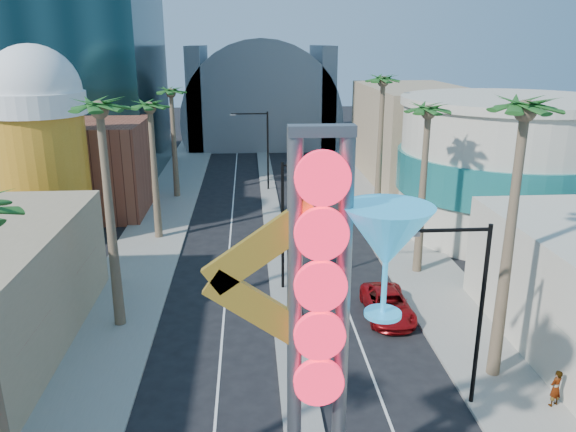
% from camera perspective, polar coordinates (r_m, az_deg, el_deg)
% --- Properties ---
extents(sidewalk_west, '(5.00, 100.00, 0.15)m').
position_cam_1_polar(sidewalk_west, '(49.42, -12.69, -0.20)').
color(sidewalk_west, gray).
rests_on(sidewalk_west, ground).
extents(sidewalk_east, '(5.00, 100.00, 0.15)m').
position_cam_1_polar(sidewalk_east, '(50.16, 9.28, 0.26)').
color(sidewalk_east, gray).
rests_on(sidewalk_east, ground).
extents(median, '(1.60, 84.00, 0.15)m').
position_cam_1_polar(median, '(51.75, -1.77, 1.02)').
color(median, gray).
rests_on(median, ground).
extents(brick_filler_west, '(10.00, 10.00, 8.00)m').
position_cam_1_polar(brick_filler_west, '(52.66, -19.54, 4.71)').
color(brick_filler_west, brown).
rests_on(brick_filler_west, ground).
extents(filler_east, '(10.00, 20.00, 10.00)m').
position_cam_1_polar(filler_east, '(63.00, 12.65, 8.16)').
color(filler_east, '#9E8866').
rests_on(filler_east, ground).
extents(beer_mug, '(7.00, 7.00, 14.50)m').
position_cam_1_polar(beer_mug, '(44.78, -23.88, 7.17)').
color(beer_mug, '#C47E1A').
rests_on(beer_mug, ground).
extents(turquoise_building, '(16.60, 16.60, 10.60)m').
position_cam_1_polar(turquoise_building, '(47.09, 21.14, 4.69)').
color(turquoise_building, beige).
rests_on(turquoise_building, ground).
extents(canopy, '(22.00, 16.00, 22.00)m').
position_cam_1_polar(canopy, '(84.27, -2.77, 10.32)').
color(canopy, slate).
rests_on(canopy, ground).
extents(neon_sign, '(6.53, 2.60, 12.55)m').
position_cam_1_polar(neon_sign, '(16.55, 5.99, -9.07)').
color(neon_sign, gray).
rests_on(neon_sign, ground).
extents(streetlight_0, '(3.79, 0.25, 8.00)m').
position_cam_1_polar(streetlight_0, '(33.18, 0.39, 0.25)').
color(streetlight_0, black).
rests_on(streetlight_0, ground).
extents(streetlight_1, '(3.79, 0.25, 8.00)m').
position_cam_1_polar(streetlight_1, '(56.48, -2.63, 7.41)').
color(streetlight_1, black).
rests_on(streetlight_1, ground).
extents(streetlight_2, '(3.45, 0.25, 8.00)m').
position_cam_1_polar(streetlight_2, '(23.58, 18.07, -8.15)').
color(streetlight_2, black).
rests_on(streetlight_2, ground).
extents(palm_1, '(2.40, 2.40, 12.70)m').
position_cam_1_polar(palm_1, '(28.76, -18.49, 8.85)').
color(palm_1, brown).
rests_on(palm_1, ground).
extents(palm_2, '(2.40, 2.40, 11.20)m').
position_cam_1_polar(palm_2, '(42.53, -13.82, 9.91)').
color(palm_2, brown).
rests_on(palm_2, ground).
extents(palm_3, '(2.40, 2.40, 11.20)m').
position_cam_1_polar(palm_3, '(54.32, -11.77, 11.57)').
color(palm_3, brown).
rests_on(palm_3, ground).
extents(palm_5, '(2.40, 2.40, 13.20)m').
position_cam_1_polar(palm_5, '(24.46, 22.76, 8.09)').
color(palm_5, brown).
rests_on(palm_5, ground).
extents(palm_6, '(2.40, 2.40, 11.70)m').
position_cam_1_polar(palm_6, '(35.66, 14.00, 9.27)').
color(palm_6, brown).
rests_on(palm_6, ground).
extents(palm_7, '(2.40, 2.40, 12.70)m').
position_cam_1_polar(palm_7, '(47.06, 9.60, 12.49)').
color(palm_7, brown).
rests_on(palm_7, ground).
extents(red_pickup, '(2.45, 5.16, 1.42)m').
position_cam_1_polar(red_pickup, '(31.87, 10.08, -8.84)').
color(red_pickup, maroon).
rests_on(red_pickup, ground).
extents(pedestrian_a, '(0.70, 0.59, 1.63)m').
position_cam_1_polar(pedestrian_a, '(26.59, 25.53, -15.50)').
color(pedestrian_a, gray).
rests_on(pedestrian_a, sidewalk_east).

